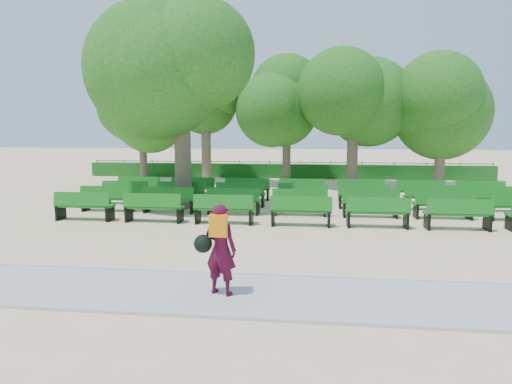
% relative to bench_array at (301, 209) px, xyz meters
% --- Properties ---
extents(ground, '(120.00, 120.00, 0.00)m').
position_rel_bench_array_xyz_m(ground, '(-1.39, -1.80, -0.10)').
color(ground, beige).
extents(paving, '(30.00, 2.20, 0.06)m').
position_rel_bench_array_xyz_m(paving, '(-1.39, -9.20, -0.07)').
color(paving, '#B3B2AE').
rests_on(paving, ground).
extents(curb, '(30.00, 0.12, 0.10)m').
position_rel_bench_array_xyz_m(curb, '(-1.39, -8.05, -0.05)').
color(curb, silver).
rests_on(curb, ground).
extents(hedge, '(26.00, 0.70, 0.90)m').
position_rel_bench_array_xyz_m(hedge, '(-1.39, 12.20, 0.35)').
color(hedge, '#165618').
rests_on(hedge, ground).
extents(fence, '(26.00, 0.10, 1.02)m').
position_rel_bench_array_xyz_m(fence, '(-1.39, 12.60, -0.10)').
color(fence, black).
rests_on(fence, ground).
extents(tree_line, '(21.80, 6.80, 7.04)m').
position_rel_bench_array_xyz_m(tree_line, '(-1.39, 8.20, -0.10)').
color(tree_line, '#26671B').
rests_on(tree_line, ground).
extents(bench_array, '(1.99, 0.64, 1.25)m').
position_rel_bench_array_xyz_m(bench_array, '(0.00, 0.00, 0.00)').
color(bench_array, '#136C17').
rests_on(bench_array, ground).
extents(tree_among, '(5.21, 5.21, 7.24)m').
position_rel_bench_array_xyz_m(tree_among, '(-4.66, 0.11, 4.76)').
color(tree_among, brown).
rests_on(tree_among, ground).
extents(person, '(0.84, 0.58, 1.70)m').
position_rel_bench_array_xyz_m(person, '(-1.30, -9.29, 0.84)').
color(person, '#450923').
rests_on(person, ground).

